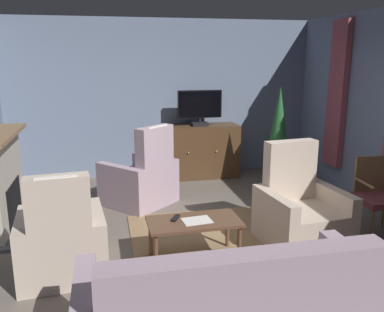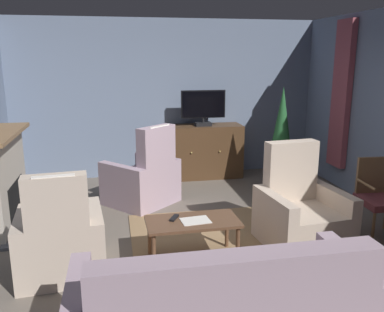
{
  "view_description": "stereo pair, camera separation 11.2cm",
  "coord_description": "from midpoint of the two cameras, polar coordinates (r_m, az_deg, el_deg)",
  "views": [
    {
      "loc": [
        -1.06,
        -4.21,
        2.13
      ],
      "look_at": [
        -0.07,
        0.31,
        1.0
      ],
      "focal_mm": 38.22,
      "sensor_mm": 36.0,
      "label": 1
    },
    {
      "loc": [
        -0.95,
        -4.23,
        2.13
      ],
      "look_at": [
        -0.07,
        0.31,
        1.0
      ],
      "focal_mm": 38.22,
      "sensor_mm": 36.0,
      "label": 2
    }
  ],
  "objects": [
    {
      "name": "armchair_facing_sofa",
      "position": [
        6.05,
        -6.25,
        -3.32
      ],
      "size": [
        1.21,
        1.21,
        1.21
      ],
      "color": "#AD93A3",
      "rests_on": "ground_plane"
    },
    {
      "name": "television",
      "position": [
        7.15,
        2.03,
        6.85
      ],
      "size": [
        0.78,
        0.2,
        0.62
      ],
      "color": "black",
      "rests_on": "tv_cabinet"
    },
    {
      "name": "wall_back",
      "position": [
        7.43,
        -3.12,
        7.97
      ],
      "size": [
        6.01,
        0.1,
        2.78
      ],
      "primitive_type": "cube",
      "color": "slate",
      "rests_on": "ground_plane"
    },
    {
      "name": "potted_plant_small_fern_corner",
      "position": [
        6.56,
        12.83,
        2.69
      ],
      "size": [
        0.44,
        0.44,
        1.69
      ],
      "color": "#3D4C5B",
      "rests_on": "ground_plane"
    },
    {
      "name": "armchair_in_far_corner",
      "position": [
        4.95,
        15.56,
        -7.81
      ],
      "size": [
        0.98,
        0.94,
        1.16
      ],
      "color": "#C6B29E",
      "rests_on": "ground_plane"
    },
    {
      "name": "armchair_beside_cabinet",
      "position": [
        4.32,
        -17.14,
        -11.36
      ],
      "size": [
        0.9,
        0.9,
        1.12
      ],
      "color": "#C6B29E",
      "rests_on": "ground_plane"
    },
    {
      "name": "coffee_table",
      "position": [
        4.38,
        0.83,
        -9.64
      ],
      "size": [
        0.99,
        0.51,
        0.45
      ],
      "color": "brown",
      "rests_on": "ground_plane"
    },
    {
      "name": "rug_central",
      "position": [
        4.92,
        4.35,
        -11.85
      ],
      "size": [
        2.01,
        2.03,
        0.01
      ],
      "primitive_type": "cube",
      "color": "#8E704C",
      "rests_on": "ground_plane"
    },
    {
      "name": "ground_plane",
      "position": [
        4.84,
        2.26,
        -12.63
      ],
      "size": [
        6.01,
        6.7,
        0.04
      ],
      "primitive_type": "cube",
      "color": "#665B51"
    },
    {
      "name": "folded_newspaper",
      "position": [
        4.34,
        1.24,
        -9.0
      ],
      "size": [
        0.32,
        0.25,
        0.01
      ],
      "primitive_type": "cube",
      "rotation": [
        0.0,
        0.0,
        0.1
      ],
      "color": "silver",
      "rests_on": "coffee_table"
    },
    {
      "name": "curtain_panel_far",
      "position": [
        7.05,
        20.55,
        7.96
      ],
      "size": [
        0.1,
        0.44,
        2.33
      ],
      "primitive_type": "cube",
      "color": "#A34C56"
    },
    {
      "name": "tv_cabinet",
      "position": [
        7.35,
        1.88,
        0.5
      ],
      "size": [
        1.4,
        0.56,
        0.94
      ],
      "color": "#352315",
      "rests_on": "ground_plane"
    },
    {
      "name": "tv_remote",
      "position": [
        4.39,
        -1.76,
        -8.62
      ],
      "size": [
        0.13,
        0.17,
        0.02
      ],
      "primitive_type": "cube",
      "rotation": [
        0.0,
        0.0,
        1.07
      ],
      "color": "black",
      "rests_on": "coffee_table"
    },
    {
      "name": "side_chair_mid_row",
      "position": [
        5.44,
        25.23,
        -4.98
      ],
      "size": [
        0.51,
        0.53,
        0.94
      ],
      "color": "brown",
      "rests_on": "ground_plane"
    }
  ]
}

